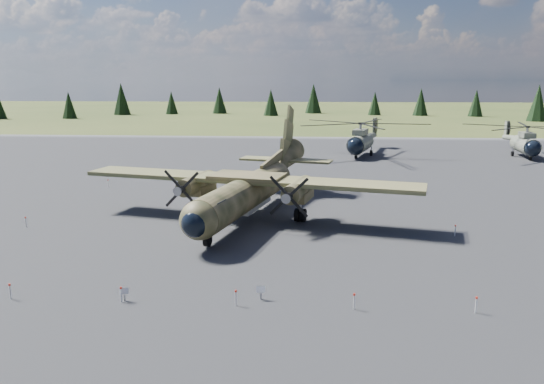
{
  "coord_description": "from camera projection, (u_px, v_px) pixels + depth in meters",
  "views": [
    {
      "loc": [
        5.66,
        -38.67,
        11.32
      ],
      "look_at": [
        2.74,
        2.0,
        2.72
      ],
      "focal_mm": 35.0,
      "sensor_mm": 36.0,
      "label": 1
    }
  ],
  "objects": [
    {
      "name": "ground",
      "position": [
        234.0,
        232.0,
        40.47
      ],
      "size": [
        500.0,
        500.0,
        0.0
      ],
      "primitive_type": "plane",
      "color": "brown",
      "rests_on": "ground"
    },
    {
      "name": "helicopter_near",
      "position": [
        361.0,
        132.0,
        79.85
      ],
      "size": [
        25.16,
        25.81,
        5.17
      ],
      "rotation": [
        0.0,
        0.0,
        -0.28
      ],
      "color": "slate",
      "rests_on": "ground"
    },
    {
      "name": "apron",
      "position": [
        249.0,
        202.0,
        50.23
      ],
      "size": [
        120.0,
        120.0,
        0.04
      ],
      "primitive_type": "cube",
      "color": "#545558",
      "rests_on": "ground"
    },
    {
      "name": "helicopter_mid",
      "position": [
        526.0,
        135.0,
        78.66
      ],
      "size": [
        20.27,
        22.8,
        4.76
      ],
      "rotation": [
        0.0,
        0.0,
        -0.09
      ],
      "color": "slate",
      "rests_on": "ground"
    },
    {
      "name": "transport_plane",
      "position": [
        251.0,
        185.0,
        44.61
      ],
      "size": [
        28.41,
        25.46,
        9.41
      ],
      "rotation": [
        0.0,
        0.0,
        -0.23
      ],
      "color": "#32361D",
      "rests_on": "ground"
    },
    {
      "name": "info_placard_left",
      "position": [
        124.0,
        292.0,
        27.62
      ],
      "size": [
        0.5,
        0.29,
        0.74
      ],
      "rotation": [
        0.0,
        0.0,
        0.22
      ],
      "color": "gray",
      "rests_on": "ground"
    },
    {
      "name": "treeline",
      "position": [
        177.0,
        172.0,
        38.33
      ],
      "size": [
        302.0,
        301.93,
        10.95
      ],
      "color": "black",
      "rests_on": "ground"
    },
    {
      "name": "barrier_fence",
      "position": [
        228.0,
        225.0,
        40.33
      ],
      "size": [
        33.12,
        29.62,
        0.85
      ],
      "color": "silver",
      "rests_on": "ground"
    },
    {
      "name": "info_placard_right",
      "position": [
        261.0,
        291.0,
        27.81
      ],
      "size": [
        0.48,
        0.21,
        0.74
      ],
      "rotation": [
        0.0,
        0.0,
        0.03
      ],
      "color": "gray",
      "rests_on": "ground"
    }
  ]
}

